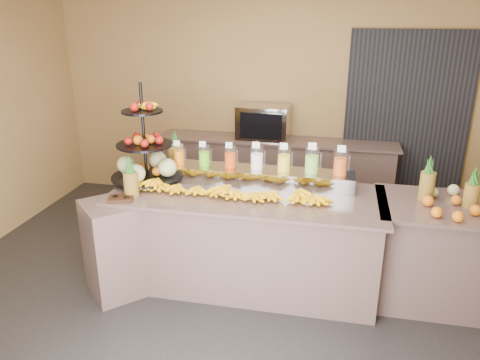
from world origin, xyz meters
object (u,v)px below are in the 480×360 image
(fruit_stand, at_px, (150,158))
(condiment_caddy, at_px, (121,199))
(right_fruit_pile, at_px, (448,199))
(oven_warmer, at_px, (264,122))
(pitcher_tray, at_px, (257,176))
(banana_heap, at_px, (226,189))

(fruit_stand, xyz_separation_m, condiment_caddy, (-0.09, -0.50, -0.23))
(fruit_stand, height_order, right_fruit_pile, fruit_stand)
(fruit_stand, distance_m, oven_warmer, 2.00)
(pitcher_tray, xyz_separation_m, fruit_stand, (-1.01, -0.16, 0.17))
(condiment_caddy, height_order, oven_warmer, oven_warmer)
(condiment_caddy, distance_m, oven_warmer, 2.51)
(banana_heap, relative_size, oven_warmer, 2.86)
(banana_heap, relative_size, condiment_caddy, 8.87)
(banana_heap, bearing_deg, fruit_stand, 166.20)
(oven_warmer, bearing_deg, pitcher_tray, -80.71)
(fruit_stand, distance_m, right_fruit_pile, 2.71)
(pitcher_tray, xyz_separation_m, banana_heap, (-0.22, -0.36, -0.02))
(pitcher_tray, height_order, fruit_stand, fruit_stand)
(condiment_caddy, bearing_deg, pitcher_tray, 31.15)
(oven_warmer, bearing_deg, fruit_stand, -111.52)
(fruit_stand, bearing_deg, condiment_caddy, -92.62)
(banana_heap, bearing_deg, oven_warmer, 89.59)
(fruit_stand, height_order, oven_warmer, fruit_stand)
(right_fruit_pile, distance_m, oven_warmer, 2.69)
(condiment_caddy, relative_size, right_fruit_pile, 0.44)
(fruit_stand, xyz_separation_m, right_fruit_pile, (2.70, -0.07, -0.16))
(pitcher_tray, distance_m, fruit_stand, 1.04)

